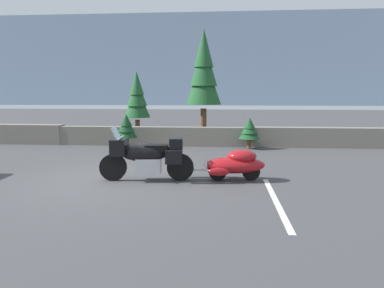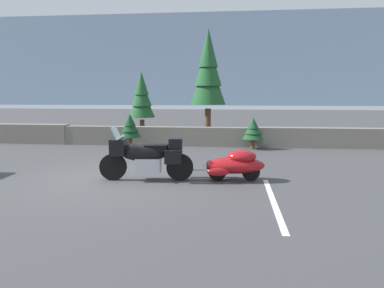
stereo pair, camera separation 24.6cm
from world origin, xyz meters
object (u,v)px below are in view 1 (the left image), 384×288
object	(u,v)px
car_shaped_trailer	(235,164)
pine_tree_tall	(204,71)
pine_tree_secondary	(137,97)
touring_motorcycle	(146,156)

from	to	relation	value
car_shaped_trailer	pine_tree_tall	world-z (taller)	pine_tree_tall
pine_tree_tall	pine_tree_secondary	distance (m)	3.30
car_shaped_trailer	pine_tree_tall	size ratio (longest dim) A/B	0.45
pine_tree_secondary	pine_tree_tall	bearing A→B (deg)	-0.63
touring_motorcycle	pine_tree_secondary	size ratio (longest dim) A/B	0.74
pine_tree_tall	pine_tree_secondary	size ratio (longest dim) A/B	1.59
touring_motorcycle	pine_tree_tall	xyz separation A→B (m)	(0.98, 7.96, 2.50)
car_shaped_trailer	touring_motorcycle	bearing A→B (deg)	-174.55
touring_motorcycle	car_shaped_trailer	size ratio (longest dim) A/B	1.04
car_shaped_trailer	pine_tree_secondary	distance (m)	9.02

